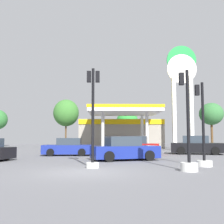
{
  "coord_description": "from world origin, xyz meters",
  "views": [
    {
      "loc": [
        0.95,
        -12.23,
        1.55
      ],
      "look_at": [
        1.41,
        10.63,
        3.55
      ],
      "focal_mm": 44.59,
      "sensor_mm": 36.0,
      "label": 1
    }
  ],
  "objects_px": {
    "car_1": "(68,148)",
    "tree_3": "(211,114)",
    "car_2": "(125,149)",
    "station_pole_sign": "(182,84)",
    "tree_1": "(66,113)",
    "traffic_signal_2": "(93,126)",
    "car_0": "(133,146)",
    "car_4": "(197,146)",
    "tree_2": "(127,122)",
    "traffic_signal_3": "(203,144)",
    "traffic_signal_1": "(188,146)"
  },
  "relations": [
    {
      "from": "traffic_signal_1",
      "to": "tree_2",
      "type": "height_order",
      "value": "tree_2"
    },
    {
      "from": "traffic_signal_3",
      "to": "tree_1",
      "type": "relative_size",
      "value": 0.61
    },
    {
      "from": "car_4",
      "to": "traffic_signal_2",
      "type": "height_order",
      "value": "traffic_signal_2"
    },
    {
      "from": "car_1",
      "to": "tree_1",
      "type": "distance_m",
      "value": 20.81
    },
    {
      "from": "car_4",
      "to": "tree_1",
      "type": "xyz_separation_m",
      "value": [
        -14.14,
        18.52,
        4.42
      ]
    },
    {
      "from": "car_1",
      "to": "car_2",
      "type": "height_order",
      "value": "car_2"
    },
    {
      "from": "tree_1",
      "to": "car_0",
      "type": "bearing_deg",
      "value": -66.09
    },
    {
      "from": "traffic_signal_2",
      "to": "tree_2",
      "type": "height_order",
      "value": "tree_2"
    },
    {
      "from": "traffic_signal_1",
      "to": "tree_3",
      "type": "height_order",
      "value": "tree_3"
    },
    {
      "from": "traffic_signal_1",
      "to": "traffic_signal_3",
      "type": "relative_size",
      "value": 1.04
    },
    {
      "from": "traffic_signal_3",
      "to": "tree_2",
      "type": "relative_size",
      "value": 0.78
    },
    {
      "from": "car_4",
      "to": "traffic_signal_2",
      "type": "relative_size",
      "value": 0.96
    },
    {
      "from": "car_0",
      "to": "car_4",
      "type": "xyz_separation_m",
      "value": [
        5.63,
        0.68,
        0.02
      ]
    },
    {
      "from": "station_pole_sign",
      "to": "car_1",
      "type": "distance_m",
      "value": 16.5
    },
    {
      "from": "traffic_signal_3",
      "to": "traffic_signal_1",
      "type": "bearing_deg",
      "value": -124.91
    },
    {
      "from": "tree_1",
      "to": "traffic_signal_2",
      "type": "bearing_deg",
      "value": -79.15
    },
    {
      "from": "car_0",
      "to": "traffic_signal_2",
      "type": "relative_size",
      "value": 0.93
    },
    {
      "from": "car_1",
      "to": "traffic_signal_3",
      "type": "distance_m",
      "value": 11.68
    },
    {
      "from": "car_1",
      "to": "car_2",
      "type": "relative_size",
      "value": 0.86
    },
    {
      "from": "car_2",
      "to": "traffic_signal_3",
      "type": "relative_size",
      "value": 1.06
    },
    {
      "from": "car_4",
      "to": "tree_3",
      "type": "bearing_deg",
      "value": 65.42
    },
    {
      "from": "traffic_signal_2",
      "to": "tree_1",
      "type": "height_order",
      "value": "tree_1"
    },
    {
      "from": "car_1",
      "to": "tree_3",
      "type": "xyz_separation_m",
      "value": [
        19.35,
        19.71,
        4.33
      ]
    },
    {
      "from": "car_1",
      "to": "tree_1",
      "type": "xyz_separation_m",
      "value": [
        -3.09,
        20.08,
        4.5
      ]
    },
    {
      "from": "car_0",
      "to": "car_2",
      "type": "bearing_deg",
      "value": -101.52
    },
    {
      "from": "car_0",
      "to": "traffic_signal_3",
      "type": "height_order",
      "value": "traffic_signal_3"
    },
    {
      "from": "car_0",
      "to": "traffic_signal_3",
      "type": "bearing_deg",
      "value": -73.46
    },
    {
      "from": "car_0",
      "to": "tree_3",
      "type": "xyz_separation_m",
      "value": [
        13.93,
        18.82,
        4.27
      ]
    },
    {
      "from": "car_0",
      "to": "car_4",
      "type": "bearing_deg",
      "value": 6.92
    },
    {
      "from": "station_pole_sign",
      "to": "car_2",
      "type": "relative_size",
      "value": 2.62
    },
    {
      "from": "traffic_signal_3",
      "to": "tree_1",
      "type": "distance_m",
      "value": 30.83
    },
    {
      "from": "traffic_signal_2",
      "to": "tree_1",
      "type": "distance_m",
      "value": 29.64
    },
    {
      "from": "traffic_signal_2",
      "to": "tree_2",
      "type": "bearing_deg",
      "value": 82.48
    },
    {
      "from": "car_0",
      "to": "car_4",
      "type": "height_order",
      "value": "car_4"
    },
    {
      "from": "station_pole_sign",
      "to": "traffic_signal_2",
      "type": "height_order",
      "value": "station_pole_sign"
    },
    {
      "from": "car_0",
      "to": "tree_3",
      "type": "bearing_deg",
      "value": 53.5
    },
    {
      "from": "car_4",
      "to": "traffic_signal_2",
      "type": "xyz_separation_m",
      "value": [
        -8.6,
        -10.43,
        1.35
      ]
    },
    {
      "from": "car_4",
      "to": "traffic_signal_3",
      "type": "xyz_separation_m",
      "value": [
        -2.89,
        -9.91,
        0.4
      ]
    },
    {
      "from": "traffic_signal_2",
      "to": "traffic_signal_1",
      "type": "bearing_deg",
      "value": -18.19
    },
    {
      "from": "car_2",
      "to": "tree_3",
      "type": "height_order",
      "value": "tree_3"
    },
    {
      "from": "traffic_signal_1",
      "to": "traffic_signal_3",
      "type": "xyz_separation_m",
      "value": [
        1.36,
        1.95,
        -0.0
      ]
    },
    {
      "from": "car_2",
      "to": "traffic_signal_1",
      "type": "height_order",
      "value": "traffic_signal_1"
    },
    {
      "from": "car_1",
      "to": "tree_3",
      "type": "relative_size",
      "value": 0.59
    },
    {
      "from": "traffic_signal_1",
      "to": "car_1",
      "type": "bearing_deg",
      "value": 123.45
    },
    {
      "from": "car_2",
      "to": "tree_2",
      "type": "distance_m",
      "value": 26.18
    },
    {
      "from": "tree_3",
      "to": "car_2",
      "type": "bearing_deg",
      "value": -121.82
    },
    {
      "from": "station_pole_sign",
      "to": "car_1",
      "type": "height_order",
      "value": "station_pole_sign"
    },
    {
      "from": "car_1",
      "to": "tree_2",
      "type": "distance_m",
      "value": 22.57
    },
    {
      "from": "car_0",
      "to": "car_1",
      "type": "bearing_deg",
      "value": -170.74
    },
    {
      "from": "car_2",
      "to": "car_4",
      "type": "height_order",
      "value": "car_4"
    }
  ]
}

